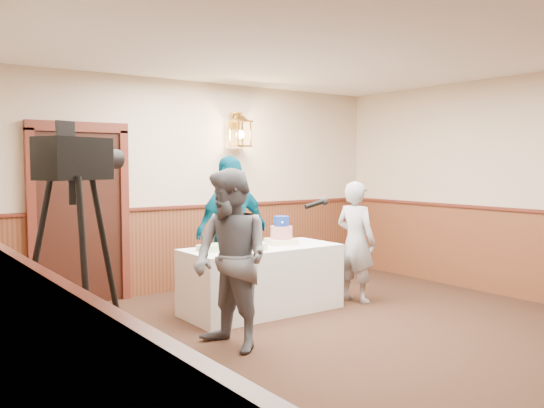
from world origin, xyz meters
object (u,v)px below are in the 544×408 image
(assistant_p, at_px, (232,230))
(tv_camera_rig, at_px, (77,295))
(sheet_cake_green, at_px, (213,248))
(interviewer, at_px, (231,260))
(tiered_cake, at_px, (281,233))
(baker, at_px, (356,242))
(sheet_cake_yellow, at_px, (247,246))
(display_table, at_px, (262,279))

(assistant_p, distance_m, tv_camera_rig, 3.29)
(sheet_cake_green, height_order, assistant_p, assistant_p)
(assistant_p, bearing_deg, tv_camera_rig, 31.48)
(interviewer, height_order, tv_camera_rig, tv_camera_rig)
(tiered_cake, xyz_separation_m, tv_camera_rig, (-2.89, -1.64, -0.04))
(interviewer, height_order, baker, interviewer)
(sheet_cake_green, bearing_deg, assistant_p, 40.90)
(baker, bearing_deg, interviewer, 96.36)
(sheet_cake_yellow, height_order, sheet_cake_green, sheet_cake_yellow)
(sheet_cake_green, height_order, interviewer, interviewer)
(tiered_cake, height_order, sheet_cake_yellow, tiered_cake)
(display_table, relative_size, sheet_cake_yellow, 4.86)
(tiered_cake, bearing_deg, display_table, -173.20)
(display_table, bearing_deg, sheet_cake_yellow, -158.11)
(baker, xyz_separation_m, tv_camera_rig, (-3.79, -1.33, 0.10))
(tiered_cake, bearing_deg, interviewer, -142.85)
(sheet_cake_green, relative_size, assistant_p, 0.16)
(sheet_cake_green, bearing_deg, interviewer, -110.79)
(tiered_cake, bearing_deg, sheet_cake_yellow, -165.89)
(interviewer, xyz_separation_m, baker, (2.20, 0.67, -0.09))
(display_table, relative_size, tv_camera_rig, 0.97)
(assistant_p, bearing_deg, baker, 139.45)
(assistant_p, bearing_deg, sheet_cake_green, 32.08)
(tv_camera_rig, bearing_deg, display_table, 8.03)
(tiered_cake, distance_m, interviewer, 1.63)
(sheet_cake_yellow, distance_m, tv_camera_rig, 2.75)
(sheet_cake_green, bearing_deg, tv_camera_rig, -139.87)
(baker, bearing_deg, assistant_p, 47.63)
(display_table, relative_size, assistant_p, 1.00)
(interviewer, distance_m, assistant_p, 1.73)
(display_table, distance_m, sheet_cake_yellow, 0.50)
(sheet_cake_yellow, bearing_deg, interviewer, -130.76)
(sheet_cake_green, height_order, tv_camera_rig, tv_camera_rig)
(sheet_cake_green, xyz_separation_m, tv_camera_rig, (-1.97, -1.66, 0.05))
(display_table, bearing_deg, baker, -12.75)
(sheet_cake_green, distance_m, baker, 1.85)
(tv_camera_rig, bearing_deg, assistant_p, 16.43)
(sheet_cake_yellow, xyz_separation_m, assistant_p, (0.20, 0.63, 0.11))
(tiered_cake, distance_m, sheet_cake_yellow, 0.60)
(display_table, xyz_separation_m, baker, (1.21, -0.27, 0.37))
(tiered_cake, relative_size, tv_camera_rig, 0.21)
(tv_camera_rig, bearing_deg, baker, -4.51)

